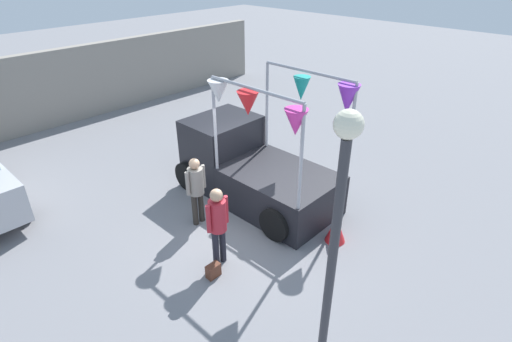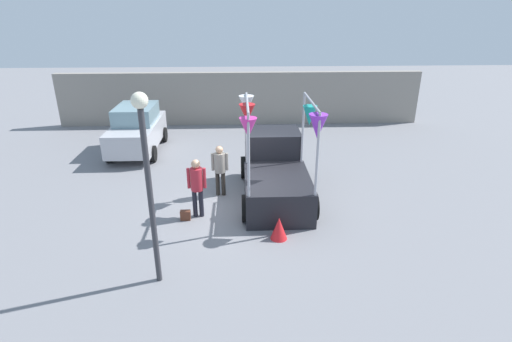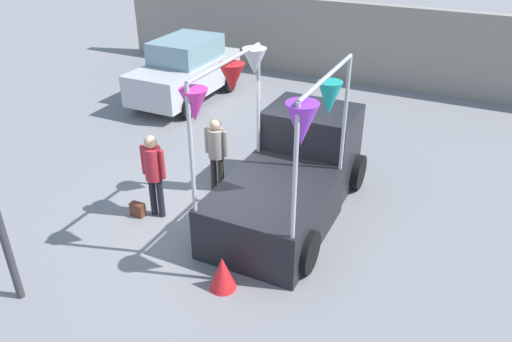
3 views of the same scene
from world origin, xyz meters
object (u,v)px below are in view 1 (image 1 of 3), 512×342
at_px(person_customer, 218,220).
at_px(vendor_truck, 249,164).
at_px(handbag, 213,271).
at_px(street_lamp, 336,228).
at_px(folded_kite_bundle_crimson, 336,229).
at_px(person_vendor, 196,185).

bearing_deg(person_customer, vendor_truck, 31.82).
relative_size(handbag, street_lamp, 0.07).
relative_size(handbag, folded_kite_bundle_crimson, 0.47).
height_order(person_customer, person_vendor, person_customer).
bearing_deg(vendor_truck, person_customer, -148.18).
bearing_deg(handbag, person_customer, 29.74).
height_order(vendor_truck, person_customer, vendor_truck).
bearing_deg(street_lamp, folded_kite_bundle_crimson, 29.44).
bearing_deg(person_customer, person_vendor, 67.03).
bearing_deg(street_lamp, handbag, 84.52).
distance_m(person_customer, street_lamp, 3.36).
bearing_deg(person_customer, street_lamp, -101.92).
distance_m(vendor_truck, person_vendor, 1.72).
distance_m(person_customer, person_vendor, 1.49).
relative_size(person_vendor, street_lamp, 0.40).
relative_size(person_vendor, folded_kite_bundle_crimson, 2.76).
height_order(person_customer, street_lamp, street_lamp).
bearing_deg(handbag, folded_kite_bundle_crimson, -23.35).
height_order(person_vendor, handbag, person_vendor).
bearing_deg(person_vendor, person_customer, -112.97).
xyz_separation_m(street_lamp, folded_kite_bundle_crimson, (2.79, 1.58, -2.39)).
distance_m(vendor_truck, person_customer, 2.71).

